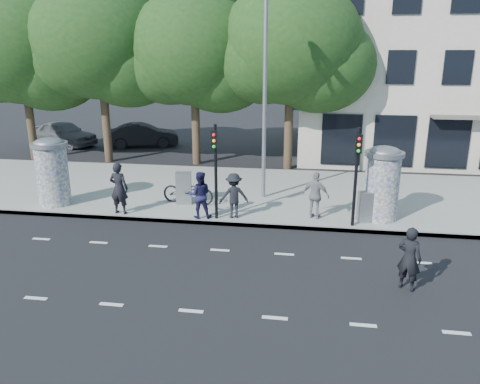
% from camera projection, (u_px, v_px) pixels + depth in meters
% --- Properties ---
extents(ground, '(120.00, 120.00, 0.00)m').
position_uv_depth(ground, '(210.00, 270.00, 13.22)').
color(ground, black).
rests_on(ground, ground).
extents(sidewalk, '(40.00, 8.00, 0.15)m').
position_uv_depth(sidewalk, '(247.00, 192.00, 20.29)').
color(sidewalk, gray).
rests_on(sidewalk, ground).
extents(curb, '(40.00, 0.10, 0.16)m').
position_uv_depth(curb, '(232.00, 224.00, 16.55)').
color(curb, slate).
rests_on(curb, ground).
extents(lane_dash_near, '(32.00, 0.12, 0.01)m').
position_uv_depth(lane_dash_near, '(191.00, 311.00, 11.13)').
color(lane_dash_near, silver).
rests_on(lane_dash_near, ground).
extents(lane_dash_far, '(32.00, 0.12, 0.01)m').
position_uv_depth(lane_dash_far, '(220.00, 250.00, 14.54)').
color(lane_dash_far, silver).
rests_on(lane_dash_far, ground).
extents(ad_column_left, '(1.36, 1.36, 2.65)m').
position_uv_depth(ad_column_left, '(52.00, 170.00, 18.07)').
color(ad_column_left, beige).
rests_on(ad_column_left, sidewalk).
extents(ad_column_right, '(1.36, 1.36, 2.65)m').
position_uv_depth(ad_column_right, '(382.00, 181.00, 16.47)').
color(ad_column_right, beige).
rests_on(ad_column_right, sidewalk).
extents(traffic_pole_near, '(0.22, 0.31, 3.40)m').
position_uv_depth(traffic_pole_near, '(215.00, 162.00, 16.25)').
color(traffic_pole_near, black).
rests_on(traffic_pole_near, sidewalk).
extents(traffic_pole_far, '(0.22, 0.31, 3.40)m').
position_uv_depth(traffic_pole_far, '(357.00, 167.00, 15.56)').
color(traffic_pole_far, black).
rests_on(traffic_pole_far, sidewalk).
extents(street_lamp, '(0.25, 0.93, 8.00)m').
position_uv_depth(street_lamp, '(265.00, 82.00, 18.00)').
color(street_lamp, slate).
rests_on(street_lamp, sidewalk).
extents(tree_far_left, '(7.20, 7.20, 9.26)m').
position_uv_depth(tree_far_left, '(21.00, 46.00, 25.14)').
color(tree_far_left, '#38281C').
rests_on(tree_far_left, ground).
extents(tree_mid_left, '(7.20, 7.20, 9.57)m').
position_uv_depth(tree_mid_left, '(99.00, 40.00, 24.40)').
color(tree_mid_left, '#38281C').
rests_on(tree_mid_left, ground).
extents(tree_near_left, '(6.80, 6.80, 8.97)m').
position_uv_depth(tree_near_left, '(194.00, 49.00, 23.99)').
color(tree_near_left, '#38281C').
rests_on(tree_near_left, ground).
extents(tree_center, '(7.00, 7.00, 9.30)m').
position_uv_depth(tree_center, '(291.00, 43.00, 22.82)').
color(tree_center, '#38281C').
rests_on(tree_center, ground).
extents(building, '(20.30, 15.85, 12.00)m').
position_uv_depth(building, '(468.00, 50.00, 28.68)').
color(building, '#BBB19D').
rests_on(building, ground).
extents(ped_b, '(0.74, 0.52, 1.93)m').
position_uv_depth(ped_b, '(119.00, 188.00, 17.15)').
color(ped_b, black).
rests_on(ped_b, sidewalk).
extents(ped_c, '(0.93, 0.78, 1.71)m').
position_uv_depth(ped_c, '(200.00, 195.00, 16.74)').
color(ped_c, '#19183D').
rests_on(ped_c, sidewalk).
extents(ped_d, '(1.20, 0.91, 1.64)m').
position_uv_depth(ped_d, '(234.00, 196.00, 16.77)').
color(ped_d, black).
rests_on(ped_d, sidewalk).
extents(ped_e, '(1.14, 0.90, 1.71)m').
position_uv_depth(ped_e, '(316.00, 195.00, 16.68)').
color(ped_e, gray).
rests_on(ped_e, sidewalk).
extents(man_road, '(0.75, 0.68, 1.71)m').
position_uv_depth(man_road, '(409.00, 259.00, 11.95)').
color(man_road, black).
rests_on(man_road, ground).
extents(bicycle, '(0.99, 2.16, 1.10)m').
position_uv_depth(bicycle, '(188.00, 190.00, 18.36)').
color(bicycle, black).
rests_on(bicycle, sidewalk).
extents(cabinet_left, '(0.68, 0.55, 1.26)m').
position_uv_depth(cabinet_left, '(184.00, 188.00, 18.39)').
color(cabinet_left, gray).
rests_on(cabinet_left, sidewalk).
extents(cabinet_right, '(0.59, 0.48, 1.09)m').
position_uv_depth(cabinet_right, '(366.00, 207.00, 16.43)').
color(cabinet_right, slate).
rests_on(cabinet_right, sidewalk).
extents(car_left, '(3.47, 5.11, 1.61)m').
position_uv_depth(car_left, '(64.00, 133.00, 30.47)').
color(car_left, '#575A5E').
rests_on(car_left, ground).
extents(car_mid, '(2.88, 4.78, 1.49)m').
position_uv_depth(car_mid, '(143.00, 135.00, 30.24)').
color(car_mid, black).
rests_on(car_mid, ground).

